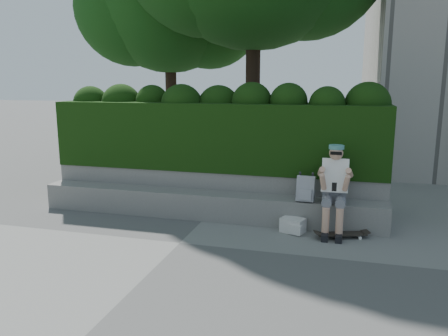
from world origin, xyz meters
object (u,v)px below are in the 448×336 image
(skateboard, at_px, (342,234))
(backpack_ground, at_px, (293,225))
(backpack_plaid, at_px, (306,189))
(person, at_px, (335,186))

(skateboard, bearing_deg, backpack_ground, 154.31)
(backpack_plaid, relative_size, backpack_ground, 1.16)
(person, relative_size, backpack_ground, 3.91)
(skateboard, distance_m, backpack_ground, 0.75)
(skateboard, distance_m, backpack_plaid, 0.89)
(skateboard, relative_size, backpack_plaid, 1.85)
(person, distance_m, backpack_plaid, 0.46)
(person, distance_m, backpack_ground, 0.89)
(person, height_order, backpack_ground, person)
(backpack_ground, bearing_deg, person, 35.09)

